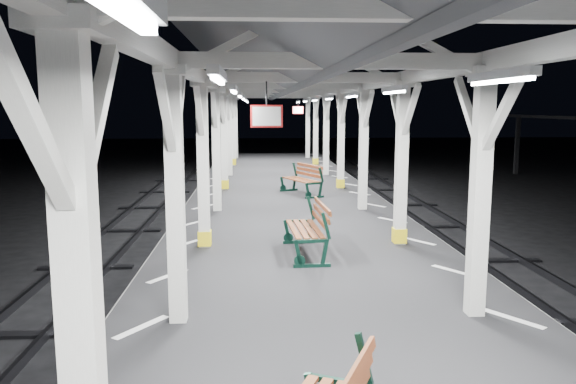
{
  "coord_description": "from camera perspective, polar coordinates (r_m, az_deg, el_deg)",
  "views": [
    {
      "loc": [
        -0.98,
        -9.17,
        3.81
      ],
      "look_at": [
        -0.35,
        1.39,
        2.2
      ],
      "focal_mm": 35.0,
      "sensor_mm": 36.0,
      "label": 1
    }
  ],
  "objects": [
    {
      "name": "track_left",
      "position": [
        10.68,
        -25.96,
        -12.69
      ],
      "size": [
        2.2,
        60.0,
        0.16
      ],
      "color": "#2D2D33",
      "rests_on": "ground"
    },
    {
      "name": "canopy",
      "position": [
        9.24,
        2.74,
        13.29
      ],
      "size": [
        5.4,
        49.0,
        4.65
      ],
      "color": "silver",
      "rests_on": "platform"
    },
    {
      "name": "platform",
      "position": [
        9.8,
        2.55,
        -11.1
      ],
      "size": [
        6.0,
        50.0,
        1.0
      ],
      "primitive_type": "cube",
      "color": "black",
      "rests_on": "ground"
    },
    {
      "name": "bench_far",
      "position": [
        18.15,
        1.62,
        1.38
      ],
      "size": [
        1.32,
        1.9,
        0.97
      ],
      "rotation": [
        0.0,
        0.0,
        0.42
      ],
      "color": "#0D2E23",
      "rests_on": "platform"
    },
    {
      "name": "ground",
      "position": [
        9.98,
        2.53,
        -13.8
      ],
      "size": [
        120.0,
        120.0,
        0.0
      ],
      "primitive_type": "plane",
      "color": "black",
      "rests_on": "ground"
    },
    {
      "name": "hazard_stripes_right",
      "position": [
        10.19,
        16.54,
        -7.71
      ],
      "size": [
        1.0,
        48.0,
        0.01
      ],
      "primitive_type": "cube",
      "color": "silver",
      "rests_on": "platform"
    },
    {
      "name": "hazard_stripes_left",
      "position": [
        9.7,
        -12.13,
        -8.36
      ],
      "size": [
        1.0,
        48.0,
        0.01
      ],
      "primitive_type": "cube",
      "color": "silver",
      "rests_on": "platform"
    },
    {
      "name": "bench_mid",
      "position": [
        10.74,
        2.3,
        -3.6
      ],
      "size": [
        0.78,
        1.87,
        1.0
      ],
      "rotation": [
        0.0,
        0.0,
        0.05
      ],
      "color": "#0D2E23",
      "rests_on": "platform"
    }
  ]
}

